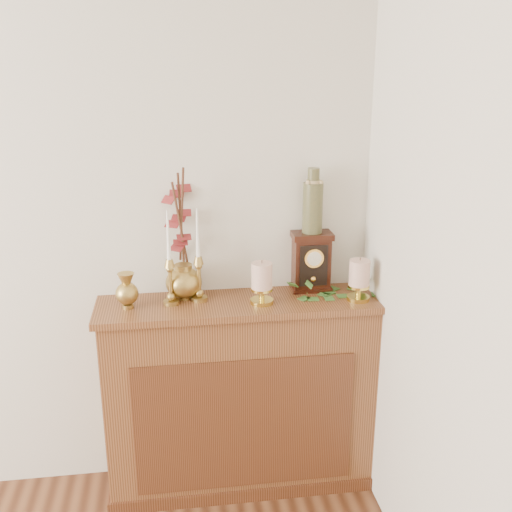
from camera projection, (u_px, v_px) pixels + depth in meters
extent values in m
cube|color=brown|center=(240.00, 397.00, 2.75)|extent=(1.20, 0.30, 0.90)
cube|color=#5D311A|center=(245.00, 425.00, 2.62)|extent=(0.96, 0.01, 0.63)
cube|color=brown|center=(240.00, 304.00, 2.61)|extent=(1.24, 0.34, 0.03)
cube|color=#5D311A|center=(241.00, 474.00, 2.88)|extent=(1.23, 0.33, 0.06)
cylinder|color=tan|center=(171.00, 302.00, 2.56)|extent=(0.07, 0.07, 0.02)
sphere|color=tan|center=(171.00, 297.00, 2.55)|extent=(0.04, 0.04, 0.04)
cylinder|color=tan|center=(170.00, 283.00, 2.54)|extent=(0.02, 0.02, 0.12)
sphere|color=tan|center=(170.00, 269.00, 2.52)|extent=(0.03, 0.03, 0.03)
cone|color=tan|center=(169.00, 263.00, 2.51)|extent=(0.04, 0.04, 0.03)
cone|color=white|center=(168.00, 236.00, 2.47)|extent=(0.02, 0.02, 0.21)
cylinder|color=tan|center=(200.00, 299.00, 2.60)|extent=(0.07, 0.07, 0.02)
sphere|color=tan|center=(199.00, 293.00, 2.59)|extent=(0.04, 0.04, 0.04)
cylinder|color=tan|center=(199.00, 280.00, 2.57)|extent=(0.02, 0.02, 0.12)
sphere|color=tan|center=(199.00, 266.00, 2.55)|extent=(0.03, 0.03, 0.03)
cone|color=tan|center=(198.00, 260.00, 2.55)|extent=(0.04, 0.04, 0.03)
cone|color=white|center=(198.00, 233.00, 2.51)|extent=(0.02, 0.02, 0.21)
cylinder|color=tan|center=(128.00, 306.00, 2.52)|extent=(0.05, 0.05, 0.02)
sphere|color=tan|center=(127.00, 294.00, 2.50)|extent=(0.10, 0.10, 0.10)
cone|color=tan|center=(126.00, 279.00, 2.48)|extent=(0.07, 0.07, 0.05)
cylinder|color=tan|center=(184.00, 297.00, 2.63)|extent=(0.07, 0.07, 0.01)
ellipsoid|color=tan|center=(184.00, 282.00, 2.61)|extent=(0.16, 0.16, 0.14)
cylinder|color=tan|center=(183.00, 268.00, 2.59)|extent=(0.08, 0.08, 0.03)
cylinder|color=#472819|center=(180.00, 224.00, 2.53)|extent=(0.06, 0.09, 0.38)
cylinder|color=#472819|center=(181.00, 220.00, 2.53)|extent=(0.02, 0.08, 0.42)
cylinder|color=#472819|center=(182.00, 216.00, 2.53)|extent=(0.04, 0.15, 0.44)
cylinder|color=#DABF4C|center=(262.00, 301.00, 2.57)|extent=(0.10, 0.10, 0.02)
cylinder|color=#DABF4C|center=(262.00, 295.00, 2.56)|extent=(0.02, 0.02, 0.04)
cylinder|color=#DABF4C|center=(262.00, 289.00, 2.56)|extent=(0.09, 0.09, 0.01)
cylinder|color=beige|center=(262.00, 276.00, 2.54)|extent=(0.09, 0.09, 0.11)
cylinder|color=#472819|center=(262.00, 262.00, 2.52)|extent=(0.00, 0.00, 0.01)
cylinder|color=#DABF4C|center=(358.00, 298.00, 2.61)|extent=(0.10, 0.10, 0.02)
cylinder|color=#DABF4C|center=(358.00, 291.00, 2.60)|extent=(0.02, 0.02, 0.04)
cylinder|color=#DABF4C|center=(359.00, 286.00, 2.59)|extent=(0.09, 0.09, 0.01)
cylinder|color=beige|center=(359.00, 273.00, 2.57)|extent=(0.09, 0.09, 0.11)
cylinder|color=#472819|center=(360.00, 259.00, 2.55)|extent=(0.00, 0.00, 0.01)
cube|color=#3B6D29|center=(290.00, 291.00, 2.71)|extent=(0.06, 0.05, 0.00)
cube|color=#3B6D29|center=(365.00, 296.00, 2.65)|extent=(0.05, 0.04, 0.00)
cube|color=#3B6D29|center=(301.00, 295.00, 2.65)|extent=(0.06, 0.06, 0.00)
cube|color=#3B6D29|center=(320.00, 289.00, 2.72)|extent=(0.06, 0.05, 0.00)
cube|color=#3B6D29|center=(293.00, 289.00, 2.73)|extent=(0.04, 0.05, 0.00)
cube|color=#3B6D29|center=(318.00, 296.00, 2.65)|extent=(0.06, 0.05, 0.00)
cube|color=#3B6D29|center=(367.00, 291.00, 2.71)|extent=(0.04, 0.05, 0.00)
cube|color=#3B6D29|center=(358.00, 288.00, 2.74)|extent=(0.06, 0.06, 0.00)
cube|color=#3B6D29|center=(283.00, 292.00, 2.69)|extent=(0.06, 0.06, 0.00)
cube|color=#3B6D29|center=(302.00, 301.00, 2.58)|extent=(0.06, 0.06, 0.00)
cube|color=#3B6D29|center=(346.00, 294.00, 2.67)|extent=(0.05, 0.06, 0.00)
cube|color=#3B6D29|center=(333.00, 298.00, 2.62)|extent=(0.06, 0.06, 0.00)
cube|color=#3B6D29|center=(293.00, 285.00, 2.65)|extent=(0.05, 0.05, 0.03)
cube|color=#3B6D29|center=(309.00, 285.00, 2.59)|extent=(0.03, 0.05, 0.03)
cube|color=#3B6D29|center=(363.00, 280.00, 2.68)|extent=(0.05, 0.05, 0.03)
cube|color=#35150A|center=(310.00, 287.00, 2.74)|extent=(0.18, 0.13, 0.02)
cube|color=#35150A|center=(311.00, 263.00, 2.70)|extent=(0.16, 0.11, 0.23)
cube|color=#35150A|center=(312.00, 235.00, 2.66)|extent=(0.18, 0.13, 0.03)
cube|color=black|center=(314.00, 266.00, 2.65)|extent=(0.13, 0.01, 0.19)
cylinder|color=#EEAF46|center=(314.00, 258.00, 2.63)|extent=(0.09, 0.01, 0.09)
cylinder|color=silver|center=(314.00, 258.00, 2.63)|extent=(0.06, 0.00, 0.06)
sphere|color=#EEAF46|center=(313.00, 279.00, 2.67)|extent=(0.03, 0.03, 0.03)
cylinder|color=#193328|center=(313.00, 208.00, 2.62)|extent=(0.09, 0.09, 0.22)
cylinder|color=#193328|center=(314.00, 177.00, 2.58)|extent=(0.05, 0.05, 0.07)
cylinder|color=tan|center=(313.00, 182.00, 2.59)|extent=(0.06, 0.06, 0.02)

